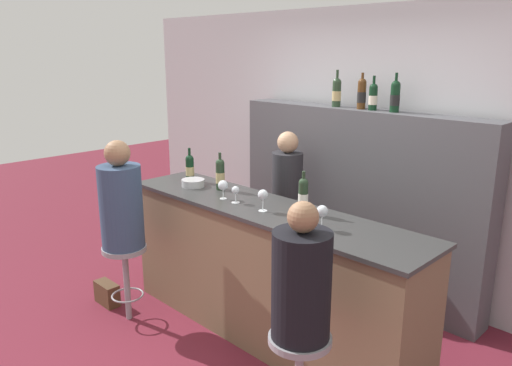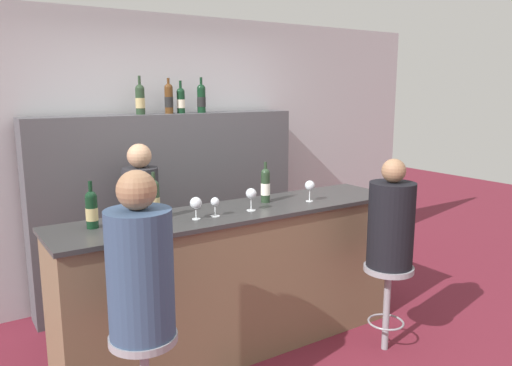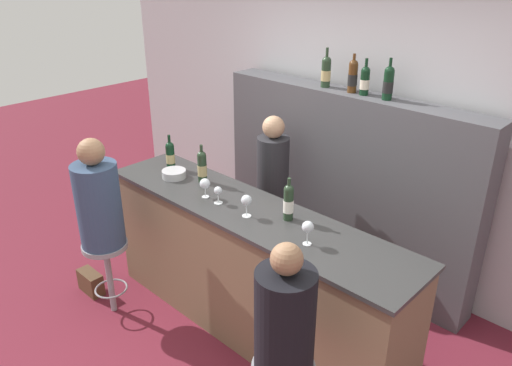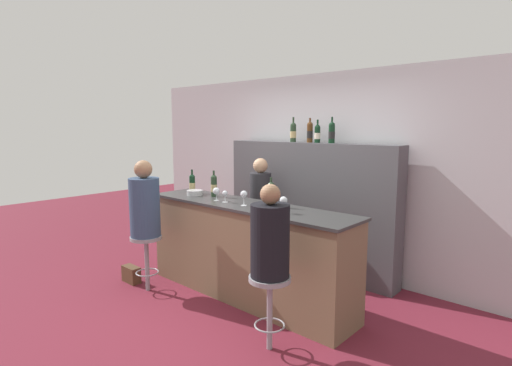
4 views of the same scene
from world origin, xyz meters
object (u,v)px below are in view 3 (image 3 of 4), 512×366
(wine_bottle_backbar_3, at_px, (388,83))
(guest_seated_right, at_px, (285,317))
(wine_bottle_counter_0, at_px, (170,155))
(wine_glass_0, at_px, (205,184))
(wine_bottle_counter_1, at_px, (202,166))
(wine_glass_1, at_px, (218,192))
(bar_stool_left, at_px, (107,259))
(wine_bottle_backbar_0, at_px, (326,71))
(wine_bottle_backbar_2, at_px, (365,80))
(wine_bottle_counter_2, at_px, (289,202))
(wine_glass_3, at_px, (308,228))
(metal_bowl, at_px, (174,174))
(bartender, at_px, (272,201))
(handbag, at_px, (91,282))
(wine_bottle_backbar_1, at_px, (353,76))
(guest_seated_left, at_px, (98,200))
(wine_glass_2, at_px, (247,201))

(wine_bottle_backbar_3, xyz_separation_m, guest_seated_right, (0.55, -1.84, -0.85))
(wine_bottle_counter_0, xyz_separation_m, wine_glass_0, (0.64, -0.17, -0.01))
(wine_bottle_counter_1, height_order, wine_glass_1, wine_bottle_counter_1)
(bar_stool_left, height_order, guest_seated_right, guest_seated_right)
(wine_bottle_backbar_0, height_order, wine_bottle_backbar_2, wine_bottle_backbar_0)
(wine_bottle_backbar_2, relative_size, wine_glass_1, 2.21)
(wine_bottle_counter_0, distance_m, bar_stool_left, 0.99)
(wine_bottle_backbar_2, height_order, wine_bottle_backbar_3, wine_bottle_backbar_3)
(wine_bottle_counter_2, distance_m, wine_glass_0, 0.70)
(wine_bottle_backbar_0, distance_m, wine_bottle_backbar_3, 0.59)
(wine_bottle_counter_1, relative_size, wine_glass_3, 1.94)
(wine_bottle_backbar_0, xyz_separation_m, wine_bottle_backbar_3, (0.59, 0.00, 0.00))
(wine_bottle_backbar_0, bearing_deg, wine_glass_3, -56.49)
(wine_bottle_counter_0, relative_size, wine_bottle_backbar_0, 0.91)
(wine_bottle_backbar_0, distance_m, guest_seated_right, 2.33)
(wine_bottle_backbar_2, relative_size, metal_bowl, 1.48)
(bartender, xyz_separation_m, handbag, (-0.89, -1.40, -0.60))
(wine_bottle_backbar_3, height_order, wine_glass_1, wine_bottle_backbar_3)
(guest_seated_right, height_order, handbag, guest_seated_right)
(wine_bottle_counter_0, distance_m, handbag, 1.35)
(wine_bottle_counter_2, relative_size, wine_glass_3, 1.90)
(wine_bottle_backbar_3, bearing_deg, bartender, -150.54)
(wine_bottle_backbar_0, height_order, handbag, wine_bottle_backbar_0)
(wine_glass_3, height_order, bartender, bartender)
(wine_bottle_backbar_1, xyz_separation_m, wine_glass_1, (-0.25, -1.28, -0.68))
(wine_bottle_backbar_3, bearing_deg, wine_bottle_backbar_2, -180.00)
(wine_bottle_counter_2, bearing_deg, wine_glass_3, -29.18)
(wine_bottle_backbar_2, bearing_deg, wine_bottle_counter_0, -135.69)
(metal_bowl, bearing_deg, bar_stool_left, -102.50)
(wine_bottle_counter_1, height_order, guest_seated_left, guest_seated_left)
(wine_bottle_backbar_1, xyz_separation_m, wine_glass_3, (0.58, -1.28, -0.65))
(wine_bottle_backbar_2, distance_m, bar_stool_left, 2.52)
(metal_bowl, xyz_separation_m, bartender, (0.40, 0.78, -0.40))
(wine_bottle_backbar_0, distance_m, wine_glass_2, 1.47)
(wine_glass_2, bearing_deg, wine_bottle_counter_2, 35.05)
(bartender, bearing_deg, wine_glass_1, -75.86)
(wine_glass_2, height_order, guest_seated_right, guest_seated_right)
(wine_glass_0, distance_m, bar_stool_left, 1.06)
(bar_stool_left, bearing_deg, wine_glass_3, 19.52)
(wine_glass_0, bearing_deg, bartender, 94.59)
(wine_bottle_backbar_1, bearing_deg, wine_bottle_counter_2, -75.75)
(wine_bottle_counter_0, bearing_deg, wine_bottle_counter_2, 0.00)
(wine_bottle_counter_1, bearing_deg, wine_bottle_backbar_3, 49.90)
(wine_bottle_backbar_0, distance_m, handbag, 2.75)
(wine_bottle_counter_1, relative_size, wine_glass_0, 2.09)
(wine_glass_0, bearing_deg, wine_glass_1, 0.00)
(wine_glass_0, relative_size, bar_stool_left, 0.23)
(metal_bowl, xyz_separation_m, guest_seated_right, (1.73, -0.62, -0.11))
(wine_bottle_backbar_3, height_order, wine_glass_3, wine_bottle_backbar_3)
(wine_glass_1, xyz_separation_m, bartender, (-0.21, 0.84, -0.46))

